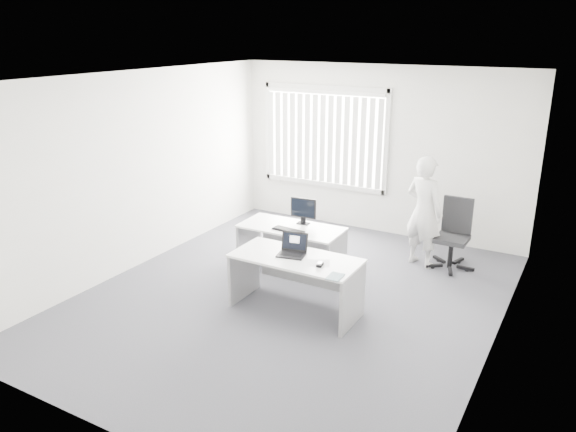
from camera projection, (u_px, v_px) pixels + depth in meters
The scene contains 18 objects.
ground at pixel (291, 298), 7.29m from camera, with size 6.00×6.00×0.00m, color #55565D.
wall_back at pixel (379, 151), 9.33m from camera, with size 5.00×0.02×2.80m, color white.
wall_front at pixel (103, 289), 4.37m from camera, with size 5.00×0.02×2.80m, color white.
wall_left at pixel (139, 171), 8.02m from camera, with size 0.02×6.00×2.80m, color white.
wall_right at pixel (506, 229), 5.68m from camera, with size 0.02×6.00×2.80m, color white.
ceiling at pixel (291, 77), 6.41m from camera, with size 5.00×6.00×0.02m, color silver.
window at pixel (324, 137), 9.71m from camera, with size 2.32×0.06×1.76m, color silver.
blinds at pixel (322, 139), 9.67m from camera, with size 2.20×0.10×1.50m, color white, non-canonical shape.
desk_near at pixel (296, 272), 6.83m from camera, with size 1.56×0.73×0.71m.
desk_far at pixel (291, 239), 7.99m from camera, with size 1.48×0.72×0.67m.
office_chair at pixel (452, 246), 8.17m from camera, with size 0.59×0.59×1.02m.
person at pixel (424, 211), 8.10m from camera, with size 0.60×0.39×1.64m, color silver.
laptop at pixel (291, 246), 6.76m from camera, with size 0.33×0.29×0.26m, color black, non-canonical shape.
paper_sheet at pixel (316, 263), 6.59m from camera, with size 0.32×0.23×0.00m, color white.
mouse at pixel (320, 264), 6.50m from camera, with size 0.06×0.11×0.05m, color silver, non-canonical shape.
booklet at pixel (335, 277), 6.22m from camera, with size 0.15×0.22×0.01m, color white.
keyboard at pixel (288, 230), 7.76m from camera, with size 0.46×0.15×0.02m, color black.
monitor at pixel (303, 211), 7.99m from camera, with size 0.38×0.11×0.38m, color black, non-canonical shape.
Camera 1 is at (3.21, -5.74, 3.32)m, focal length 35.00 mm.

